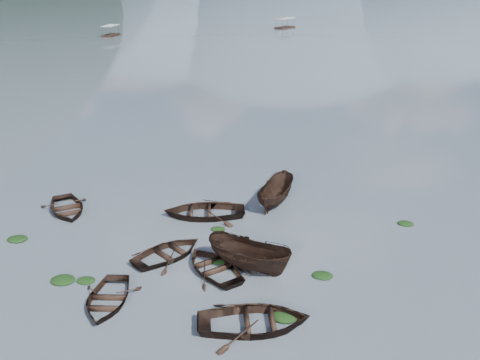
% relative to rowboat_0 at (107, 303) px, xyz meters
% --- Properties ---
extents(ground_plane, '(2400.00, 2400.00, 0.00)m').
position_rel_rowboat_0_xyz_m(ground_plane, '(4.37, -0.80, 0.00)').
color(ground_plane, '#4C5660').
extents(rowboat_0, '(3.25, 4.23, 0.81)m').
position_rel_rowboat_0_xyz_m(rowboat_0, '(0.00, 0.00, 0.00)').
color(rowboat_0, black).
rests_on(rowboat_0, ground).
extents(rowboat_1, '(4.86, 5.07, 0.85)m').
position_rel_rowboat_0_xyz_m(rowboat_1, '(1.57, 4.57, 0.00)').
color(rowboat_1, black).
rests_on(rowboat_1, ground).
extents(rowboat_2, '(5.15, 3.53, 1.86)m').
position_rel_rowboat_0_xyz_m(rowboat_2, '(6.03, 4.07, 0.00)').
color(rowboat_2, black).
rests_on(rowboat_2, ground).
extents(rowboat_3, '(4.94, 5.00, 0.85)m').
position_rel_rowboat_0_xyz_m(rowboat_3, '(4.29, 3.58, 0.00)').
color(rowboat_3, black).
rests_on(rowboat_3, ground).
extents(rowboat_4, '(5.58, 4.55, 1.01)m').
position_rel_rowboat_0_xyz_m(rowboat_4, '(6.96, -0.67, 0.00)').
color(rowboat_4, black).
rests_on(rowboat_4, ground).
extents(rowboat_6, '(4.90, 5.20, 0.88)m').
position_rel_rowboat_0_xyz_m(rowboat_6, '(-6.43, 9.05, 0.00)').
color(rowboat_6, black).
rests_on(rowboat_6, ground).
extents(rowboat_7, '(5.67, 4.57, 1.04)m').
position_rel_rowboat_0_xyz_m(rowboat_7, '(2.33, 9.87, 0.00)').
color(rowboat_7, black).
rests_on(rowboat_7, ground).
extents(rowboat_8, '(2.72, 4.87, 1.78)m').
position_rel_rowboat_0_xyz_m(rowboat_8, '(6.48, 12.46, 0.00)').
color(rowboat_8, black).
rests_on(rowboat_8, ground).
extents(weed_clump_0, '(1.24, 1.02, 0.27)m').
position_rel_rowboat_0_xyz_m(weed_clump_0, '(-2.87, 1.37, 0.00)').
color(weed_clump_0, black).
rests_on(weed_clump_0, ground).
extents(weed_clump_1, '(0.94, 0.75, 0.21)m').
position_rel_rowboat_0_xyz_m(weed_clump_1, '(-1.76, 1.55, 0.00)').
color(weed_clump_1, black).
rests_on(weed_clump_1, ground).
extents(weed_clump_2, '(1.16, 0.93, 0.25)m').
position_rel_rowboat_0_xyz_m(weed_clump_2, '(8.18, 0.15, 0.00)').
color(weed_clump_2, black).
rests_on(weed_clump_2, ground).
extents(weed_clump_3, '(0.94, 0.79, 0.21)m').
position_rel_rowboat_0_xyz_m(weed_clump_3, '(4.32, 4.51, 0.00)').
color(weed_clump_3, black).
rests_on(weed_clump_3, ground).
extents(weed_clump_4, '(1.07, 0.85, 0.22)m').
position_rel_rowboat_0_xyz_m(weed_clump_4, '(9.77, 3.92, 0.00)').
color(weed_clump_4, black).
rests_on(weed_clump_4, ground).
extents(weed_clump_5, '(1.17, 0.94, 0.25)m').
position_rel_rowboat_0_xyz_m(weed_clump_5, '(-7.44, 4.98, 0.00)').
color(weed_clump_5, black).
rests_on(weed_clump_5, ground).
extents(weed_clump_6, '(0.88, 0.73, 0.18)m').
position_rel_rowboat_0_xyz_m(weed_clump_6, '(3.56, 8.11, 0.00)').
color(weed_clump_6, black).
rests_on(weed_clump_6, ground).
extents(weed_clump_7, '(0.98, 0.78, 0.21)m').
position_rel_rowboat_0_xyz_m(weed_clump_7, '(14.60, 10.65, 0.00)').
color(weed_clump_7, black).
rests_on(weed_clump_7, ground).
extents(pontoon_left, '(2.54, 5.88, 2.24)m').
position_rel_rowboat_0_xyz_m(pontoon_left, '(-39.83, 98.92, 0.00)').
color(pontoon_left, black).
rests_on(pontoon_left, ground).
extents(pontoon_centre, '(5.10, 6.60, 2.34)m').
position_rel_rowboat_0_xyz_m(pontoon_centre, '(-2.25, 122.27, 0.00)').
color(pontoon_centre, black).
rests_on(pontoon_centre, ground).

